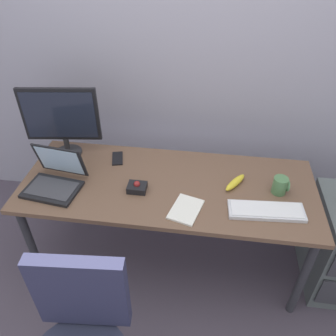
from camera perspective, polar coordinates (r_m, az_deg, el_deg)
The scene contains 11 objects.
ground_plane at distance 2.55m, azimuth 0.00°, elevation -14.79°, with size 8.00×8.00×0.00m, color #4C424F.
back_wall at distance 2.33m, azimuth 2.58°, elevation 22.25°, with size 6.00×0.10×2.80m, color #9F9CAC.
desk at distance 2.08m, azimuth 0.00°, elevation -4.11°, with size 1.77×0.71×0.71m.
monitor_main at distance 2.24m, azimuth -17.65°, elevation 7.98°, with size 0.48×0.18×0.47m.
keyboard at distance 1.92m, azimuth 16.27°, elevation -6.93°, with size 0.42×0.16×0.03m.
laptop at distance 2.09m, azimuth -18.53°, elevation -1.70°, with size 0.34×0.31×0.23m.
trackball_mouse at distance 1.98m, azimuth -5.25°, elevation -3.23°, with size 0.11×0.09×0.07m.
coffee_mug at distance 2.05m, azimuth 18.45°, elevation -2.81°, with size 0.09×0.08×0.10m.
paper_notepad at distance 1.87m, azimuth 3.02°, elevation -7.00°, with size 0.15×0.21×0.01m, color white.
cell_phone at distance 2.25m, azimuth -8.53°, elevation 1.62°, with size 0.07×0.14×0.01m, color black.
banana at distance 2.05m, azimuth 11.29°, elevation -2.41°, with size 0.19×0.04×0.04m, color yellow.
Camera 1 is at (0.21, -1.53, 2.03)m, focal length 36.07 mm.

